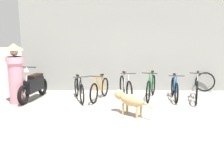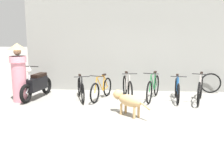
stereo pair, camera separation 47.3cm
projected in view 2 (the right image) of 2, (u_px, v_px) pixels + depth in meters
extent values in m
plane|color=gray|center=(141.00, 119.00, 6.40)|extent=(60.00, 60.00, 0.00)
cube|color=gray|center=(139.00, 43.00, 9.19)|extent=(8.00, 0.20, 3.37)
torus|color=black|center=(83.00, 93.00, 7.70)|extent=(0.22, 0.59, 0.60)
torus|color=black|center=(79.00, 87.00, 8.63)|extent=(0.22, 0.59, 0.60)
cylinder|color=black|center=(81.00, 84.00, 8.02)|extent=(0.17, 0.47, 0.50)
cylinder|color=black|center=(80.00, 83.00, 8.29)|extent=(0.06, 0.13, 0.46)
cylinder|color=black|center=(81.00, 77.00, 8.03)|extent=(0.20, 0.54, 0.06)
cylinder|color=black|center=(80.00, 89.00, 8.46)|extent=(0.14, 0.36, 0.07)
cylinder|color=black|center=(79.00, 82.00, 8.46)|extent=(0.11, 0.29, 0.42)
cylinder|color=black|center=(82.00, 86.00, 7.73)|extent=(0.08, 0.17, 0.45)
cube|color=black|center=(80.00, 75.00, 8.29)|extent=(0.12, 0.19, 0.05)
cylinder|color=black|center=(82.00, 77.00, 7.75)|extent=(0.45, 0.16, 0.02)
torus|color=black|center=(95.00, 93.00, 7.73)|extent=(0.23, 0.60, 0.61)
torus|color=black|center=(107.00, 87.00, 8.61)|extent=(0.23, 0.60, 0.61)
cylinder|color=orange|center=(100.00, 84.00, 8.04)|extent=(0.17, 0.46, 0.51)
cylinder|color=orange|center=(104.00, 83.00, 8.29)|extent=(0.06, 0.13, 0.47)
cylinder|color=orange|center=(100.00, 77.00, 8.03)|extent=(0.19, 0.54, 0.06)
cylinder|color=orange|center=(105.00, 89.00, 8.45)|extent=(0.14, 0.36, 0.07)
cylinder|color=orange|center=(106.00, 81.00, 8.45)|extent=(0.11, 0.28, 0.43)
cylinder|color=orange|center=(96.00, 85.00, 7.76)|extent=(0.08, 0.17, 0.45)
cube|color=black|center=(104.00, 75.00, 8.28)|extent=(0.12, 0.19, 0.05)
cylinder|color=black|center=(97.00, 76.00, 7.77)|extent=(0.45, 0.16, 0.02)
torus|color=black|center=(130.00, 92.00, 7.71)|extent=(0.17, 0.67, 0.67)
torus|color=black|center=(125.00, 85.00, 8.68)|extent=(0.17, 0.67, 0.67)
cylinder|color=beige|center=(128.00, 82.00, 8.05)|extent=(0.12, 0.49, 0.56)
cylinder|color=beige|center=(127.00, 81.00, 8.33)|extent=(0.05, 0.13, 0.51)
cylinder|color=beige|center=(128.00, 74.00, 8.04)|extent=(0.13, 0.57, 0.06)
cylinder|color=beige|center=(126.00, 87.00, 8.51)|extent=(0.10, 0.38, 0.08)
cylinder|color=beige|center=(126.00, 79.00, 8.50)|extent=(0.08, 0.30, 0.47)
cylinder|color=beige|center=(130.00, 84.00, 7.74)|extent=(0.06, 0.18, 0.50)
cube|color=black|center=(126.00, 72.00, 8.32)|extent=(0.10, 0.19, 0.05)
cylinder|color=black|center=(130.00, 74.00, 7.76)|extent=(0.46, 0.11, 0.02)
torus|color=black|center=(149.00, 92.00, 7.66)|extent=(0.23, 0.67, 0.68)
torus|color=black|center=(156.00, 85.00, 8.66)|extent=(0.23, 0.67, 0.68)
cylinder|color=#1E7238|center=(152.00, 82.00, 8.01)|extent=(0.18, 0.52, 0.56)
cylinder|color=#1E7238|center=(155.00, 81.00, 8.30)|extent=(0.06, 0.14, 0.52)
cylinder|color=#1E7238|center=(153.00, 74.00, 8.01)|extent=(0.20, 0.61, 0.06)
cylinder|color=#1E7238|center=(155.00, 87.00, 8.48)|extent=(0.14, 0.40, 0.08)
cylinder|color=#1E7238|center=(156.00, 79.00, 8.48)|extent=(0.12, 0.32, 0.48)
cylinder|color=#1E7238|center=(150.00, 84.00, 7.69)|extent=(0.08, 0.19, 0.50)
cube|color=black|center=(155.00, 72.00, 8.29)|extent=(0.12, 0.19, 0.05)
cylinder|color=black|center=(151.00, 74.00, 7.71)|extent=(0.45, 0.15, 0.02)
torus|color=black|center=(178.00, 94.00, 7.60)|extent=(0.12, 0.62, 0.62)
torus|color=black|center=(176.00, 87.00, 8.52)|extent=(0.12, 0.62, 0.62)
cylinder|color=#1959A5|center=(178.00, 85.00, 7.92)|extent=(0.08, 0.47, 0.52)
cylinder|color=#1959A5|center=(177.00, 84.00, 8.18)|extent=(0.04, 0.12, 0.47)
cylinder|color=#1959A5|center=(178.00, 77.00, 7.92)|extent=(0.09, 0.55, 0.06)
cylinder|color=#1959A5|center=(177.00, 89.00, 8.35)|extent=(0.07, 0.36, 0.07)
cylinder|color=#1959A5|center=(177.00, 82.00, 8.35)|extent=(0.06, 0.29, 0.43)
cylinder|color=#1959A5|center=(178.00, 86.00, 7.63)|extent=(0.05, 0.17, 0.46)
cube|color=black|center=(177.00, 75.00, 8.18)|extent=(0.09, 0.19, 0.05)
cylinder|color=black|center=(179.00, 77.00, 7.64)|extent=(0.46, 0.07, 0.02)
torus|color=black|center=(199.00, 94.00, 7.41)|extent=(0.26, 0.69, 0.70)
torus|color=black|center=(201.00, 87.00, 8.32)|extent=(0.26, 0.69, 0.70)
cylinder|color=beige|center=(200.00, 84.00, 7.72)|extent=(0.18, 0.48, 0.58)
cylinder|color=beige|center=(201.00, 83.00, 7.98)|extent=(0.07, 0.13, 0.53)
cylinder|color=beige|center=(201.00, 75.00, 7.71)|extent=(0.20, 0.56, 0.06)
cylinder|color=beige|center=(201.00, 89.00, 8.16)|extent=(0.14, 0.37, 0.08)
cylinder|color=beige|center=(201.00, 81.00, 8.15)|extent=(0.12, 0.30, 0.49)
cylinder|color=beige|center=(200.00, 85.00, 7.43)|extent=(0.08, 0.18, 0.52)
cube|color=black|center=(202.00, 73.00, 7.97)|extent=(0.12, 0.19, 0.05)
cylinder|color=black|center=(200.00, 74.00, 7.44)|extent=(0.45, 0.16, 0.02)
torus|color=black|center=(26.00, 94.00, 7.73)|extent=(0.21, 0.59, 0.58)
torus|color=black|center=(47.00, 85.00, 8.92)|extent=(0.21, 0.59, 0.58)
cube|color=black|center=(37.00, 84.00, 8.29)|extent=(0.44, 0.97, 0.40)
cube|color=black|center=(39.00, 75.00, 8.40)|extent=(0.34, 0.63, 0.10)
cylinder|color=silver|center=(29.00, 76.00, 7.86)|extent=(0.07, 0.15, 0.61)
cylinder|color=silver|center=(27.00, 90.00, 7.80)|extent=(0.08, 0.22, 0.21)
cylinder|color=black|center=(29.00, 66.00, 7.85)|extent=(0.58, 0.13, 0.03)
sphere|color=silver|center=(29.00, 70.00, 7.84)|extent=(0.16, 0.16, 0.14)
ellipsoid|color=tan|center=(130.00, 101.00, 6.53)|extent=(0.73, 0.72, 0.30)
cylinder|color=tan|center=(121.00, 109.00, 6.69)|extent=(0.09, 0.09, 0.28)
cylinder|color=tan|center=(126.00, 108.00, 6.80)|extent=(0.09, 0.09, 0.28)
cylinder|color=tan|center=(134.00, 113.00, 6.36)|extent=(0.09, 0.09, 0.28)
cylinder|color=tan|center=(139.00, 112.00, 6.47)|extent=(0.09, 0.09, 0.28)
sphere|color=tan|center=(118.00, 95.00, 6.83)|extent=(0.36, 0.36, 0.25)
ellipsoid|color=tan|center=(115.00, 94.00, 6.91)|extent=(0.17, 0.17, 0.10)
cylinder|color=tan|center=(145.00, 106.00, 6.18)|extent=(0.26, 0.25, 0.16)
cylinder|color=pink|center=(19.00, 79.00, 7.85)|extent=(0.45, 0.45, 1.38)
cylinder|color=#FFA0B2|center=(18.00, 59.00, 7.74)|extent=(0.54, 0.54, 0.18)
sphere|color=tan|center=(17.00, 52.00, 7.69)|extent=(0.24, 0.24, 0.22)
cone|color=tan|center=(17.00, 46.00, 7.66)|extent=(0.59, 0.59, 0.19)
torus|color=black|center=(211.00, 83.00, 9.02)|extent=(0.70, 0.14, 0.70)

